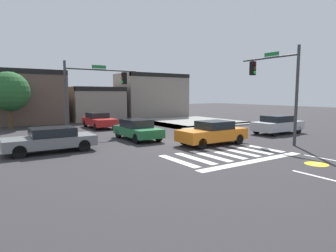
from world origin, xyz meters
TOP-DOWN VIEW (x-y plane):
  - ground_plane at (0.00, 0.00)m, footprint 120.00×120.00m
  - crosswalk_near at (0.00, -4.50)m, footprint 6.45×2.99m
  - bike_detector_marking at (1.89, -8.44)m, footprint 1.02×1.02m
  - curb_corner_northeast at (8.49, 9.42)m, footprint 10.00×10.60m
  - storefront_row at (1.44, 19.02)m, footprint 23.35×6.57m
  - traffic_signal_southeast at (5.35, -3.63)m, footprint 0.32×4.34m
  - traffic_signal_northwest at (-3.46, 5.83)m, footprint 5.69×0.32m
  - car_red at (-1.50, 10.53)m, footprint 1.93×4.49m
  - car_gray at (-7.60, 1.06)m, footprint 4.69×1.94m
  - car_orange at (1.37, -2.05)m, footprint 4.46×1.88m
  - car_silver at (9.08, -1.19)m, footprint 4.41×1.90m
  - car_green at (-1.67, 2.30)m, footprint 1.87×4.24m
  - roadside_tree at (-8.50, 14.00)m, footprint 3.55×3.55m

SIDE VIEW (x-z plane):
  - ground_plane at x=0.00m, z-range 0.00..0.00m
  - bike_detector_marking at x=1.89m, z-range 0.00..0.01m
  - crosswalk_near at x=0.00m, z-range 0.00..0.01m
  - curb_corner_northeast at x=8.49m, z-range 0.00..0.15m
  - car_gray at x=-7.60m, z-range 0.03..1.37m
  - car_red at x=-1.50m, z-range 0.01..1.43m
  - car_green at x=-1.67m, z-range 0.02..1.43m
  - car_orange at x=1.37m, z-range 0.01..1.49m
  - car_silver at x=9.08m, z-range 0.02..1.48m
  - storefront_row at x=1.44m, z-range -0.22..5.64m
  - roadside_tree at x=-8.50m, z-range 0.80..5.97m
  - traffic_signal_northwest at x=-3.46m, z-range 1.04..6.57m
  - traffic_signal_southeast at x=5.35m, z-range 1.06..7.14m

